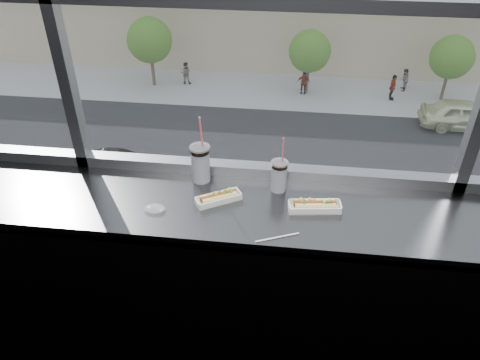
# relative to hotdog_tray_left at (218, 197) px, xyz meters

# --- Properties ---
(wall_back_lower) EXTENTS (6.00, 0.00, 6.00)m
(wall_back_lower) POSITION_rel_hotdog_tray_left_xyz_m (0.21, 0.26, -0.57)
(wall_back_lower) COLOR black
(wall_back_lower) RESTS_ON ground
(counter) EXTENTS (6.00, 0.55, 0.06)m
(counter) POSITION_rel_hotdog_tray_left_xyz_m (0.21, -0.02, -0.05)
(counter) COLOR #585858
(counter) RESTS_ON ground
(counter_fascia) EXTENTS (6.00, 0.04, 1.04)m
(counter_fascia) POSITION_rel_hotdog_tray_left_xyz_m (0.21, -0.27, -0.57)
(counter_fascia) COLOR #585858
(counter_fascia) RESTS_ON ground
(hotdog_tray_left) EXTENTS (0.24, 0.18, 0.06)m
(hotdog_tray_left) POSITION_rel_hotdog_tray_left_xyz_m (0.00, 0.00, 0.00)
(hotdog_tray_left) COLOR white
(hotdog_tray_left) RESTS_ON counter
(hotdog_tray_right) EXTENTS (0.26, 0.12, 0.06)m
(hotdog_tray_right) POSITION_rel_hotdog_tray_left_xyz_m (0.47, -0.01, 0.00)
(hotdog_tray_right) COLOR white
(hotdog_tray_right) RESTS_ON counter
(soda_cup_left) EXTENTS (0.11, 0.11, 0.39)m
(soda_cup_left) POSITION_rel_hotdog_tray_left_xyz_m (-0.12, 0.17, 0.09)
(soda_cup_left) COLOR white
(soda_cup_left) RESTS_ON counter
(soda_cup_right) EXTENTS (0.09, 0.09, 0.32)m
(soda_cup_right) POSITION_rel_hotdog_tray_left_xyz_m (0.29, 0.14, 0.07)
(soda_cup_right) COLOR white
(soda_cup_right) RESTS_ON counter
(loose_straw) EXTENTS (0.19, 0.09, 0.01)m
(loose_straw) POSITION_rel_hotdog_tray_left_xyz_m (0.31, -0.24, -0.02)
(loose_straw) COLOR white
(loose_straw) RESTS_ON counter
(wrapper) EXTENTS (0.10, 0.07, 0.02)m
(wrapper) POSITION_rel_hotdog_tray_left_xyz_m (-0.30, -0.11, -0.01)
(wrapper) COLOR silver
(wrapper) RESTS_ON counter
(plaza_ground) EXTENTS (120.00, 120.00, 0.00)m
(plaza_ground) POSITION_rel_hotdog_tray_left_xyz_m (0.21, 43.76, -12.12)
(plaza_ground) COLOR #A5A5A5
(plaza_ground) RESTS_ON ground
(street_asphalt) EXTENTS (80.00, 10.00, 0.06)m
(street_asphalt) POSITION_rel_hotdog_tray_left_xyz_m (0.21, 20.26, -12.09)
(street_asphalt) COLOR black
(street_asphalt) RESTS_ON plaza_ground
(far_sidewalk) EXTENTS (80.00, 6.00, 0.04)m
(far_sidewalk) POSITION_rel_hotdog_tray_left_xyz_m (0.21, 28.26, -12.10)
(far_sidewalk) COLOR #A5A5A5
(far_sidewalk) RESTS_ON plaza_ground
(car_near_d) EXTENTS (2.88, 6.32, 2.07)m
(car_near_d) POSITION_rel_hotdog_tray_left_xyz_m (6.82, 16.26, -11.03)
(car_near_d) COLOR white
(car_near_d) RESTS_ON street_asphalt
(car_near_a) EXTENTS (3.00, 6.10, 1.96)m
(car_near_a) POSITION_rel_hotdog_tray_left_xyz_m (-13.76, 16.26, -11.08)
(car_near_a) COLOR #A9A9AA
(car_near_a) RESTS_ON street_asphalt
(car_near_b) EXTENTS (2.79, 6.29, 2.07)m
(car_near_b) POSITION_rel_hotdog_tray_left_xyz_m (-7.68, 16.26, -11.03)
(car_near_b) COLOR black
(car_near_b) RESTS_ON street_asphalt
(car_far_c) EXTENTS (2.97, 6.94, 2.30)m
(car_far_c) POSITION_rel_hotdog_tray_left_xyz_m (10.48, 24.26, -10.91)
(car_far_c) COLOR beige
(car_far_c) RESTS_ON street_asphalt
(car_near_c) EXTENTS (3.06, 6.53, 2.12)m
(car_near_c) POSITION_rel_hotdog_tray_left_xyz_m (2.06, 16.26, -11.00)
(car_near_c) COLOR maroon
(car_near_c) RESTS_ON street_asphalt
(pedestrian_a) EXTENTS (0.84, 0.63, 1.89)m
(pedestrian_a) POSITION_rel_hotdog_tray_left_xyz_m (-7.25, 28.77, -11.14)
(pedestrian_a) COLOR #66605B
(pedestrian_a) RESTS_ON far_sidewalk
(pedestrian_b) EXTENTS (0.83, 0.63, 1.88)m
(pedestrian_b) POSITION_rel_hotdog_tray_left_xyz_m (1.01, 28.07, -11.14)
(pedestrian_b) COLOR #66605B
(pedestrian_b) RESTS_ON far_sidewalk
(pedestrian_d) EXTENTS (0.61, 0.81, 1.83)m
(pedestrian_d) POSITION_rel_hotdog_tray_left_xyz_m (7.85, 29.41, -11.17)
(pedestrian_d) COLOR #66605B
(pedestrian_d) RESTS_ON far_sidewalk
(pedestrian_c) EXTENTS (0.69, 0.92, 2.06)m
(pedestrian_c) POSITION_rel_hotdog_tray_left_xyz_m (6.84, 27.81, -11.05)
(pedestrian_c) COLOR #66605B
(pedestrian_c) RESTS_ON far_sidewalk
(tree_left) EXTENTS (3.05, 3.05, 4.76)m
(tree_left) POSITION_rel_hotdog_tray_left_xyz_m (-9.44, 28.26, -8.90)
(tree_left) COLOR #47382B
(tree_left) RESTS_ON far_sidewalk
(tree_center) EXTENTS (2.76, 2.76, 4.32)m
(tree_center) POSITION_rel_hotdog_tray_left_xyz_m (1.25, 28.26, -9.19)
(tree_center) COLOR #47382B
(tree_center) RESTS_ON far_sidewalk
(tree_right) EXTENTS (2.77, 2.77, 4.32)m
(tree_right) POSITION_rel_hotdog_tray_left_xyz_m (10.19, 28.26, -9.19)
(tree_right) COLOR #47382B
(tree_right) RESTS_ON far_sidewalk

